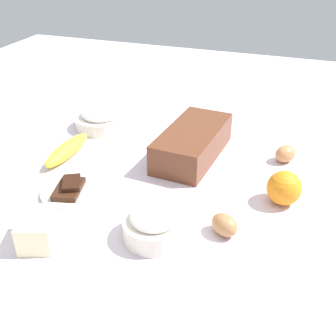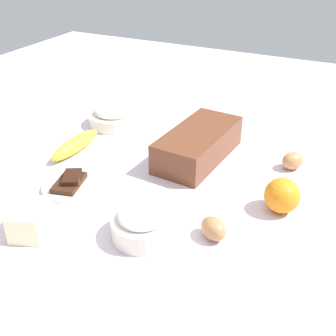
# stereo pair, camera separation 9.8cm
# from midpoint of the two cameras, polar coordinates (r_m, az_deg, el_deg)

# --- Properties ---
(ground_plane) EXTENTS (2.40, 2.40, 0.02)m
(ground_plane) POSITION_cam_midpoint_polar(r_m,az_deg,el_deg) (1.01, 2.79, -2.52)
(ground_plane) COLOR silver
(loaf_pan) EXTENTS (0.29, 0.15, 0.08)m
(loaf_pan) POSITION_cam_midpoint_polar(r_m,az_deg,el_deg) (1.10, 6.76, 3.27)
(loaf_pan) COLOR brown
(loaf_pan) RESTS_ON ground_plane
(flour_bowl) EXTENTS (0.12, 0.12, 0.07)m
(flour_bowl) POSITION_cam_midpoint_polar(r_m,az_deg,el_deg) (0.82, -0.12, -7.71)
(flour_bowl) COLOR silver
(flour_bowl) RESTS_ON ground_plane
(sugar_bowl) EXTENTS (0.15, 0.15, 0.07)m
(sugar_bowl) POSITION_cam_midpoint_polar(r_m,az_deg,el_deg) (1.29, -5.26, 7.12)
(sugar_bowl) COLOR silver
(sugar_bowl) RESTS_ON ground_plane
(banana) EXTENTS (0.19, 0.05, 0.04)m
(banana) POSITION_cam_midpoint_polar(r_m,az_deg,el_deg) (1.15, -10.19, 3.12)
(banana) COLOR yellow
(banana) RESTS_ON ground_plane
(orange_fruit) EXTENTS (0.08, 0.08, 0.08)m
(orange_fruit) POSITION_cam_midpoint_polar(r_m,az_deg,el_deg) (0.94, 18.31, -3.69)
(orange_fruit) COLOR orange
(orange_fruit) RESTS_ON ground_plane
(butter_block) EXTENTS (0.11, 0.09, 0.06)m
(butter_block) POSITION_cam_midpoint_polar(r_m,az_deg,el_deg) (0.86, -15.26, -7.01)
(butter_block) COLOR #F4EDB2
(butter_block) RESTS_ON ground_plane
(egg_near_butter) EXTENTS (0.07, 0.07, 0.05)m
(egg_near_butter) POSITION_cam_midpoint_polar(r_m,az_deg,el_deg) (1.11, 19.19, 0.88)
(egg_near_butter) COLOR #B97D4C
(egg_near_butter) RESTS_ON ground_plane
(egg_beside_bowl) EXTENTS (0.07, 0.07, 0.04)m
(egg_beside_bowl) POSITION_cam_midpoint_polar(r_m,az_deg,el_deg) (0.84, 9.66, -8.31)
(egg_beside_bowl) COLOR #B07748
(egg_beside_bowl) RESTS_ON ground_plane
(chocolate_plate) EXTENTS (0.13, 0.13, 0.03)m
(chocolate_plate) POSITION_cam_midpoint_polar(r_m,az_deg,el_deg) (0.99, -10.57, -2.33)
(chocolate_plate) COLOR silver
(chocolate_plate) RESTS_ON ground_plane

